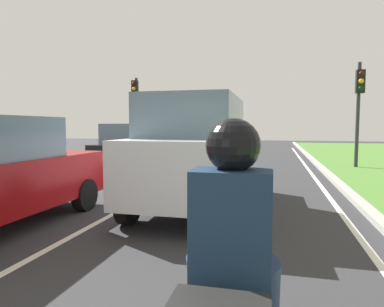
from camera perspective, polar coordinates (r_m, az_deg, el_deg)
name	(u,v)px	position (r m, az deg, el deg)	size (l,w,h in m)	color
ground_plane	(205,176)	(11.52, 2.23, -3.81)	(60.00, 60.00, 0.00)	#2D2D30
lane_line_center	(185,175)	(11.68, -1.14, -3.68)	(0.12, 32.00, 0.01)	silver
lane_line_right_edge	(316,180)	(11.36, 20.36, -4.21)	(0.12, 32.00, 0.01)	silver
curb_right	(333,179)	(11.41, 22.86, -3.95)	(0.24, 48.00, 0.12)	#9E9B93
car_suv_ahead	(197,152)	(6.97, 0.78, 0.29)	(2.00, 4.52, 2.28)	silver
car_hatchback_far	(134,149)	(12.25, -9.83, 0.78)	(1.85, 3.76, 1.78)	black
rider_person	(232,225)	(1.78, 6.85, -11.93)	(0.50, 0.40, 1.16)	#192D47
traffic_light_near_right	(359,98)	(14.91, 26.54, 8.46)	(0.32, 0.50, 4.22)	#2D2D2D
traffic_light_overhead_left	(136,103)	(18.46, -9.56, 8.49)	(0.32, 0.50, 4.29)	#2D2D2D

